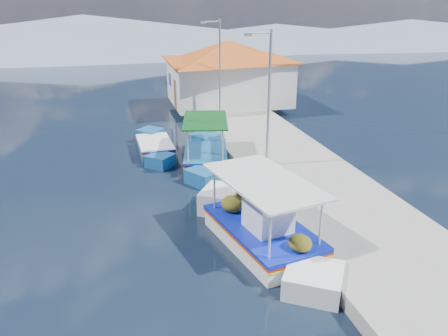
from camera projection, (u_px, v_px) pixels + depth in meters
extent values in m
plane|color=black|center=(174.00, 204.00, 18.16)|extent=(160.00, 160.00, 0.00)
cube|color=#98968E|center=(265.00, 143.00, 24.85)|extent=(5.00, 44.00, 0.50)
cylinder|color=#A5A8AD|center=(292.00, 211.00, 16.08)|extent=(0.20, 0.20, 0.30)
cylinder|color=#A5A8AD|center=(250.00, 164.00, 20.61)|extent=(0.20, 0.20, 0.30)
cylinder|color=#A5A8AD|center=(219.00, 128.00, 26.04)|extent=(0.20, 0.20, 0.30)
cylinder|color=#A5A8AD|center=(199.00, 105.00, 31.48)|extent=(0.20, 0.20, 0.30)
cube|color=white|center=(262.00, 239.00, 15.09)|extent=(3.08, 4.73, 0.96)
cube|color=white|center=(254.00, 199.00, 17.74)|extent=(2.20, 2.20, 1.06)
cube|color=white|center=(274.00, 290.00, 12.47)|extent=(2.14, 2.14, 0.91)
cube|color=#0C1EA7|center=(263.00, 227.00, 14.93)|extent=(3.17, 4.88, 0.06)
cube|color=red|center=(263.00, 229.00, 14.96)|extent=(3.17, 4.88, 0.05)
cube|color=yellow|center=(262.00, 231.00, 14.98)|extent=(3.17, 4.88, 0.04)
cube|color=#0C1EA7|center=(263.00, 225.00, 14.90)|extent=(3.18, 4.84, 0.05)
cube|color=brown|center=(263.00, 226.00, 14.91)|extent=(2.89, 4.61, 0.05)
cube|color=white|center=(264.00, 215.00, 14.43)|extent=(1.46, 1.53, 1.11)
cube|color=silver|center=(265.00, 199.00, 14.23)|extent=(1.59, 1.66, 0.06)
cylinder|color=beige|center=(233.00, 182.00, 16.31)|extent=(0.07, 0.07, 1.61)
cylinder|color=beige|center=(282.00, 182.00, 16.37)|extent=(0.07, 0.07, 1.61)
cylinder|color=beige|center=(240.00, 232.00, 12.88)|extent=(0.07, 0.07, 1.61)
cylinder|color=beige|center=(302.00, 231.00, 12.94)|extent=(0.07, 0.07, 1.61)
cube|color=silver|center=(264.00, 181.00, 14.34)|extent=(3.19, 4.76, 0.07)
ellipsoid|color=#4F5015|center=(247.00, 200.00, 16.11)|extent=(0.76, 0.84, 0.57)
ellipsoid|color=#4F5015|center=(265.00, 195.00, 16.62)|extent=(0.64, 0.71, 0.48)
ellipsoid|color=#4F5015|center=(277.00, 248.00, 13.14)|extent=(0.68, 0.75, 0.51)
sphere|color=red|center=(291.00, 197.00, 15.24)|extent=(0.40, 0.40, 0.40)
cube|color=#17548E|center=(206.00, 160.00, 22.29)|extent=(2.69, 3.97, 0.93)
cube|color=#17548E|center=(187.00, 144.00, 24.29)|extent=(1.95, 1.95, 1.03)
cube|color=#17548E|center=(228.00, 176.00, 20.31)|extent=(1.89, 1.89, 0.88)
cube|color=#0C1EA7|center=(206.00, 152.00, 22.14)|extent=(2.77, 4.09, 0.06)
cube|color=red|center=(206.00, 154.00, 22.16)|extent=(2.77, 4.09, 0.05)
cube|color=yellow|center=(206.00, 155.00, 22.19)|extent=(2.77, 4.09, 0.04)
cube|color=#17548E|center=(206.00, 151.00, 22.11)|extent=(2.78, 4.06, 0.05)
cube|color=brown|center=(206.00, 151.00, 22.12)|extent=(2.52, 3.87, 0.05)
cylinder|color=beige|center=(179.00, 130.00, 22.80)|extent=(0.07, 0.07, 1.57)
cylinder|color=beige|center=(207.00, 126.00, 23.45)|extent=(0.07, 0.07, 1.57)
cylinder|color=beige|center=(203.00, 147.00, 20.24)|extent=(0.07, 0.07, 1.57)
cylinder|color=beige|center=(235.00, 142.00, 20.89)|extent=(0.07, 0.07, 1.57)
cube|color=#0E4618|center=(205.00, 120.00, 21.56)|extent=(2.78, 3.99, 0.07)
cube|color=#17548E|center=(155.00, 150.00, 23.83)|extent=(1.68, 3.09, 0.85)
cube|color=#17548E|center=(152.00, 137.00, 25.66)|extent=(1.64, 1.64, 0.94)
cube|color=#17548E|center=(159.00, 163.00, 22.03)|extent=(1.60, 1.60, 0.81)
cube|color=#0C1EA7|center=(155.00, 143.00, 23.69)|extent=(1.73, 3.19, 0.05)
cube|color=red|center=(155.00, 144.00, 23.72)|extent=(1.73, 3.19, 0.04)
cube|color=yellow|center=(155.00, 145.00, 23.74)|extent=(1.73, 3.19, 0.04)
cube|color=white|center=(155.00, 142.00, 23.67)|extent=(1.75, 3.16, 0.04)
cube|color=brown|center=(155.00, 142.00, 23.68)|extent=(1.55, 3.03, 0.04)
cube|color=silver|center=(228.00, 82.00, 32.45)|extent=(8.00, 6.00, 3.00)
cube|color=#C84F1B|center=(229.00, 60.00, 31.90)|extent=(8.64, 6.48, 0.10)
pyramid|color=#C84F1B|center=(229.00, 50.00, 31.67)|extent=(10.49, 10.49, 1.40)
cube|color=brown|center=(176.00, 94.00, 30.81)|extent=(0.06, 1.00, 2.00)
cube|color=#0C1EA7|center=(170.00, 79.00, 32.86)|extent=(0.06, 1.20, 0.90)
cylinder|color=#A5A8AD|center=(269.00, 101.00, 19.77)|extent=(0.12, 0.12, 6.00)
cylinder|color=#A5A8AD|center=(260.00, 33.00, 18.64)|extent=(1.00, 0.08, 0.08)
cube|color=#A5A8AD|center=(248.00, 35.00, 18.55)|extent=(0.30, 0.14, 0.14)
cylinder|color=#A5A8AD|center=(220.00, 70.00, 27.93)|extent=(0.12, 0.12, 6.00)
cylinder|color=#A5A8AD|center=(212.00, 22.00, 26.80)|extent=(1.00, 0.08, 0.08)
cube|color=#A5A8AD|center=(203.00, 23.00, 26.70)|extent=(0.30, 0.14, 0.14)
cone|color=slate|center=(84.00, 34.00, 66.86)|extent=(96.00, 96.00, 5.50)
cone|color=slate|center=(276.00, 36.00, 74.04)|extent=(76.80, 76.80, 3.80)
cone|color=slate|center=(410.00, 32.00, 79.70)|extent=(89.60, 89.60, 4.20)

